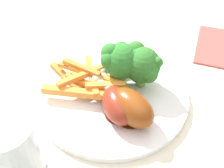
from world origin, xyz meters
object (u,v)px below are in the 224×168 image
(broccoli_floret_front, at_px, (142,64))
(broccoli_floret_back, at_px, (122,60))
(broccoli_floret_middle, at_px, (137,61))
(carrot_fries_pile, at_px, (85,79))
(water_glass, at_px, (13,152))
(chicken_drumstick_far, at_px, (117,103))
(dinner_plate, at_px, (112,95))
(dining_table, at_px, (114,124))
(chicken_drumstick_near, at_px, (130,106))

(broccoli_floret_front, distance_m, broccoli_floret_back, 0.03)
(broccoli_floret_front, bearing_deg, broccoli_floret_middle, 80.44)
(broccoli_floret_back, distance_m, carrot_fries_pile, 0.07)
(carrot_fries_pile, bearing_deg, broccoli_floret_front, -27.00)
(water_glass, bearing_deg, chicken_drumstick_far, 5.94)
(carrot_fries_pile, bearing_deg, dinner_plate, -46.89)
(chicken_drumstick_far, bearing_deg, carrot_fries_pile, 101.86)
(dining_table, distance_m, chicken_drumstick_far, 0.17)
(chicken_drumstick_near, bearing_deg, carrot_fries_pile, 106.33)
(broccoli_floret_front, bearing_deg, chicken_drumstick_far, -155.01)
(dinner_plate, distance_m, chicken_drumstick_near, 0.07)
(carrot_fries_pile, xyz_separation_m, chicken_drumstick_far, (0.02, -0.08, 0.00))
(dinner_plate, xyz_separation_m, broccoli_floret_middle, (0.06, 0.01, 0.05))
(dining_table, relative_size, chicken_drumstick_far, 6.93)
(dining_table, bearing_deg, broccoli_floret_front, -46.29)
(broccoli_floret_back, bearing_deg, dinner_plate, -153.48)
(dinner_plate, bearing_deg, broccoli_floret_middle, 9.47)
(broccoli_floret_middle, height_order, carrot_fries_pile, broccoli_floret_middle)
(dining_table, xyz_separation_m, broccoli_floret_back, (0.01, -0.01, 0.18))
(broccoli_floret_back, bearing_deg, chicken_drumstick_near, -113.66)
(chicken_drumstick_near, bearing_deg, chicken_drumstick_far, 122.53)
(dining_table, height_order, water_glass, water_glass)
(carrot_fries_pile, bearing_deg, broccoli_floret_back, -19.92)
(broccoli_floret_middle, distance_m, water_glass, 0.25)
(dining_table, distance_m, broccoli_floret_front, 0.18)
(broccoli_floret_middle, distance_m, chicken_drumstick_near, 0.09)
(dinner_plate, bearing_deg, chicken_drumstick_far, -112.17)
(broccoli_floret_front, relative_size, water_glass, 0.75)
(broccoli_floret_back, relative_size, carrot_fries_pile, 0.53)
(broccoli_floret_middle, bearing_deg, carrot_fries_pile, 163.87)
(chicken_drumstick_near, bearing_deg, broccoli_floret_front, 41.21)
(broccoli_floret_middle, bearing_deg, dinner_plate, -170.53)
(dining_table, height_order, carrot_fries_pile, carrot_fries_pile)
(chicken_drumstick_far, bearing_deg, dining_table, 60.90)
(broccoli_floret_back, height_order, chicken_drumstick_near, broccoli_floret_back)
(dinner_plate, distance_m, broccoli_floret_front, 0.07)
(carrot_fries_pile, distance_m, water_glass, 0.18)
(carrot_fries_pile, bearing_deg, water_glass, -147.77)
(broccoli_floret_front, distance_m, carrot_fries_pile, 0.10)
(dinner_plate, bearing_deg, dining_table, 51.42)
(dining_table, relative_size, broccoli_floret_middle, 14.71)
(carrot_fries_pile, distance_m, chicken_drumstick_near, 0.10)
(broccoli_floret_back, bearing_deg, broccoli_floret_front, -40.20)
(dinner_plate, xyz_separation_m, chicken_drumstick_far, (-0.02, -0.04, 0.03))
(chicken_drumstick_near, height_order, chicken_drumstick_far, chicken_drumstick_near)
(broccoli_floret_front, xyz_separation_m, broccoli_floret_back, (-0.03, 0.02, 0.01))
(dining_table, distance_m, broccoli_floret_middle, 0.17)
(dinner_plate, xyz_separation_m, water_glass, (-0.18, -0.06, 0.04))
(broccoli_floret_back, bearing_deg, carrot_fries_pile, 160.08)
(broccoli_floret_front, xyz_separation_m, chicken_drumstick_far, (-0.07, -0.03, -0.02))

